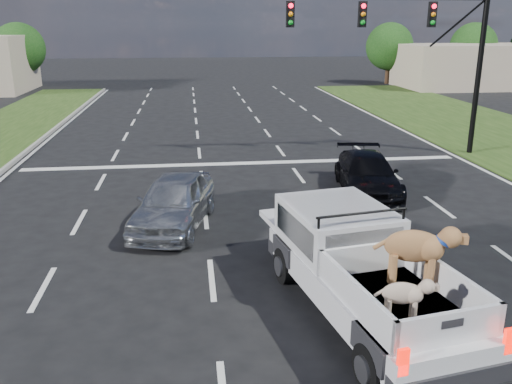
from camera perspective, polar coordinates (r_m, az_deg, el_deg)
The scene contains 10 objects.
ground at distance 12.02m, azimuth 3.78°, elevation -8.71°, with size 160.00×160.00×0.00m, color black.
road_markings at distance 18.07m, azimuth -0.05°, elevation 0.39°, with size 17.75×60.00×0.01m.
traffic_signal at distance 23.06m, azimuth 17.38°, elevation 15.22°, with size 9.11×0.31×7.00m.
building_right at distance 50.81m, azimuth 21.84°, elevation 12.20°, with size 12.00×7.00×3.60m, color tan.
tree_far_c at distance 50.59m, azimuth -23.66°, elevation 13.67°, with size 4.20×4.20×5.40m.
tree_far_d at distance 51.89m, azimuth 13.87°, elevation 14.64°, with size 4.20×4.20×5.40m.
tree_far_e at distance 55.19m, azimuth 21.90°, elevation 14.06°, with size 4.20×4.20×5.40m.
pickup_truck at distance 10.34m, azimuth 11.04°, elevation -7.67°, with size 2.83×5.64×2.02m.
silver_sedan at distance 14.67m, azimuth -8.66°, elevation -1.00°, with size 1.67×4.14×1.41m, color #B2B6BA.
black_coupe at distance 17.80m, azimuth 11.65°, elevation 1.84°, with size 1.76×4.32×1.25m, color black.
Camera 1 is at (-2.09, -10.60, 5.26)m, focal length 38.00 mm.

